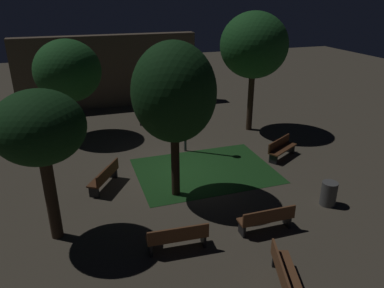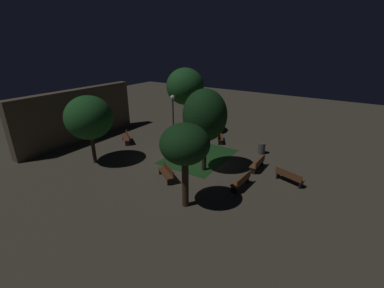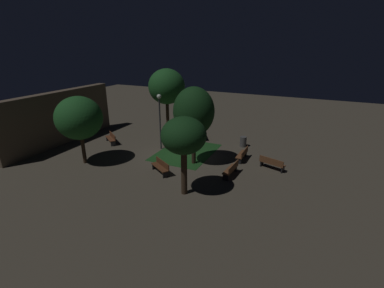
# 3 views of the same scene
# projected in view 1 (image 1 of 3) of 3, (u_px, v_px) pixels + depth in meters

# --- Properties ---
(ground_plane) EXTENTS (60.00, 60.00, 0.00)m
(ground_plane) POSITION_uv_depth(u_px,v_px,m) (178.00, 171.00, 15.49)
(ground_plane) COLOR #4C4438
(grass_lawn) EXTENTS (5.70, 4.23, 0.01)m
(grass_lawn) POSITION_uv_depth(u_px,v_px,m) (205.00, 171.00, 15.55)
(grass_lawn) COLOR #194219
(grass_lawn) RESTS_ON ground
(bench_by_lamp) EXTENTS (1.83, 0.60, 0.88)m
(bench_by_lamp) POSITION_uv_depth(u_px,v_px,m) (178.00, 237.00, 10.60)
(bench_by_lamp) COLOR brown
(bench_by_lamp) RESTS_ON ground
(bench_near_trees) EXTENTS (1.81, 0.50, 0.88)m
(bench_near_trees) POSITION_uv_depth(u_px,v_px,m) (267.00, 218.00, 11.45)
(bench_near_trees) COLOR brown
(bench_near_trees) RESTS_ON ground
(bench_path_side) EXTENTS (1.43, 1.75, 0.88)m
(bench_path_side) POSITION_uv_depth(u_px,v_px,m) (150.00, 114.00, 21.20)
(bench_path_side) COLOR brown
(bench_path_side) RESTS_ON ground
(bench_lawn_edge) EXTENTS (1.01, 1.86, 0.88)m
(bench_lawn_edge) POSITION_uv_depth(u_px,v_px,m) (285.00, 273.00, 9.23)
(bench_lawn_edge) COLOR brown
(bench_lawn_edge) RESTS_ON ground
(bench_front_left) EXTENTS (1.36, 1.78, 0.88)m
(bench_front_left) POSITION_uv_depth(u_px,v_px,m) (105.00, 176.00, 14.07)
(bench_front_left) COLOR #512D19
(bench_front_left) RESTS_ON ground
(bench_back_row) EXTENTS (1.80, 1.31, 0.88)m
(bench_back_row) POSITION_uv_depth(u_px,v_px,m) (281.00, 148.00, 16.61)
(bench_back_row) COLOR #512D19
(bench_back_row) RESTS_ON ground
(tree_tall_center) EXTENTS (2.90, 2.90, 5.63)m
(tree_tall_center) POSITION_uv_depth(u_px,v_px,m) (174.00, 93.00, 12.28)
(tree_tall_center) COLOR #2D2116
(tree_tall_center) RESTS_ON ground
(tree_right_canopy) EXTENTS (2.55, 2.55, 4.66)m
(tree_right_canopy) POSITION_uv_depth(u_px,v_px,m) (40.00, 129.00, 10.04)
(tree_right_canopy) COLOR #38281C
(tree_right_canopy) RESTS_ON ground
(tree_back_left) EXTENTS (3.44, 3.44, 6.18)m
(tree_back_left) POSITION_uv_depth(u_px,v_px,m) (254.00, 46.00, 18.46)
(tree_back_left) COLOR #38281C
(tree_back_left) RESTS_ON ground
(tree_lawn_side) EXTENTS (3.25, 3.25, 4.97)m
(tree_lawn_side) POSITION_uv_depth(u_px,v_px,m) (68.00, 71.00, 17.92)
(tree_lawn_side) COLOR #38281C
(tree_lawn_side) RESTS_ON ground
(lamp_post_plaza_east) EXTENTS (0.36, 0.36, 4.59)m
(lamp_post_plaza_east) POSITION_uv_depth(u_px,v_px,m) (185.00, 87.00, 16.28)
(lamp_post_plaza_east) COLOR #333338
(lamp_post_plaza_east) RESTS_ON ground
(trash_bin) EXTENTS (0.55, 0.55, 0.88)m
(trash_bin) POSITION_uv_depth(u_px,v_px,m) (329.00, 194.00, 12.94)
(trash_bin) COLOR #4C4C4C
(trash_bin) RESTS_ON ground
(building_wall_backdrop) EXTENTS (11.37, 0.80, 4.54)m
(building_wall_backdrop) POSITION_uv_depth(u_px,v_px,m) (109.00, 72.00, 23.48)
(building_wall_backdrop) COLOR brown
(building_wall_backdrop) RESTS_ON ground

